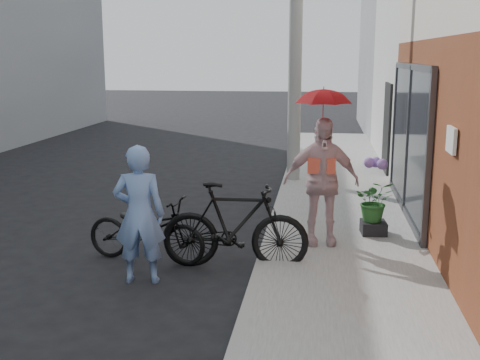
% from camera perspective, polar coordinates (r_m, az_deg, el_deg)
% --- Properties ---
extents(ground, '(80.00, 80.00, 0.00)m').
position_cam_1_polar(ground, '(7.59, -5.70, -9.69)').
color(ground, black).
rests_on(ground, ground).
extents(sidewalk, '(2.20, 24.00, 0.12)m').
position_cam_1_polar(sidewalk, '(9.28, 10.02, -5.39)').
color(sidewalk, gray).
rests_on(sidewalk, ground).
extents(curb, '(0.12, 24.00, 0.12)m').
position_cam_1_polar(curb, '(9.30, 2.83, -5.18)').
color(curb, '#9E9E99').
rests_on(curb, ground).
extents(utility_pole, '(0.28, 0.28, 7.00)m').
position_cam_1_polar(utility_pole, '(12.90, 5.33, 14.97)').
color(utility_pole, '#9E9E99').
rests_on(utility_pole, ground).
extents(officer, '(0.68, 0.50, 1.72)m').
position_cam_1_polar(officer, '(7.45, -9.53, -3.24)').
color(officer, '#7596D0').
rests_on(officer, ground).
extents(bike_left, '(1.79, 0.88, 0.90)m').
position_cam_1_polar(bike_left, '(8.28, -8.89, -4.66)').
color(bike_left, black).
rests_on(bike_left, ground).
extents(bike_right, '(1.95, 0.61, 1.16)m').
position_cam_1_polar(bike_right, '(7.88, -0.48, -4.37)').
color(bike_right, black).
rests_on(bike_right, ground).
extents(kimono_woman, '(1.11, 0.57, 1.81)m').
position_cam_1_polar(kimono_woman, '(8.54, 7.70, -0.14)').
color(kimono_woman, beige).
rests_on(kimono_woman, sidewalk).
extents(parasol, '(0.76, 0.76, 0.67)m').
position_cam_1_polar(parasol, '(8.37, 7.93, 8.19)').
color(parasol, red).
rests_on(parasol, kimono_woman).
extents(planter, '(0.40, 0.40, 0.19)m').
position_cam_1_polar(planter, '(9.32, 12.53, -4.42)').
color(planter, black).
rests_on(planter, sidewalk).
extents(potted_plant, '(0.57, 0.49, 0.63)m').
position_cam_1_polar(potted_plant, '(9.21, 12.64, -1.95)').
color(potted_plant, '#255B24').
rests_on(potted_plant, planter).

